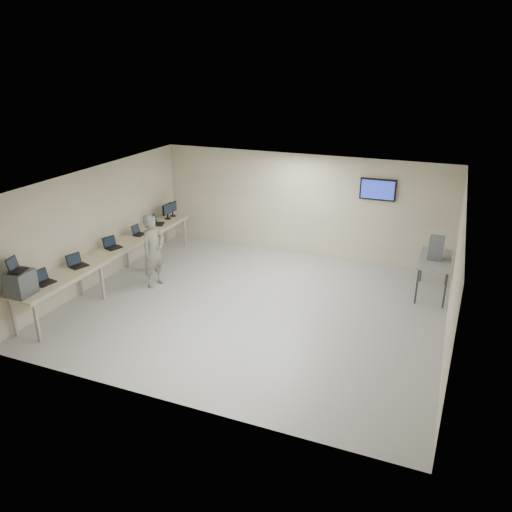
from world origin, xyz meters
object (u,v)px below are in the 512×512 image
at_px(equipment_box, 20,283).
at_px(side_table, 435,262).
at_px(soldier, 153,251).
at_px(workbench, 114,251).

xyz_separation_m(equipment_box, side_table, (7.25, 4.93, -0.33)).
relative_size(equipment_box, soldier, 0.28).
bearing_deg(equipment_box, side_table, 31.31).
relative_size(workbench, equipment_box, 12.23).
bearing_deg(side_table, soldier, -162.48).
distance_m(workbench, soldier, 0.99).
bearing_deg(equipment_box, soldier, 68.01).
height_order(workbench, side_table, workbench).
bearing_deg(side_table, workbench, -163.10).
height_order(soldier, side_table, soldier).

